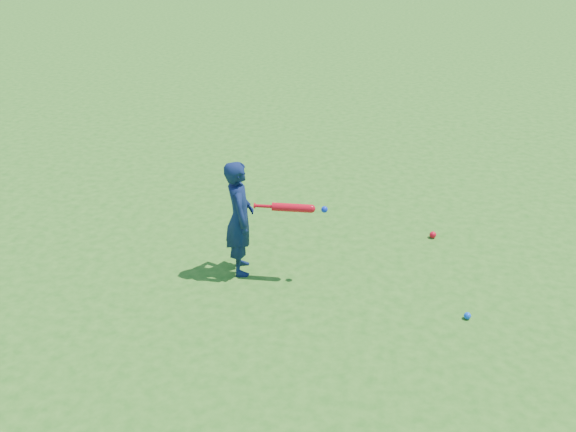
% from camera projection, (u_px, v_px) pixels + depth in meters
% --- Properties ---
extents(ground, '(80.00, 80.00, 0.00)m').
position_uv_depth(ground, '(200.00, 253.00, 7.16)').
color(ground, '#286718').
rests_on(ground, ground).
extents(child, '(0.41, 0.52, 1.24)m').
position_uv_depth(child, '(240.00, 218.00, 6.56)').
color(child, '#0E1B43').
rests_on(child, ground).
extents(ground_ball_red, '(0.08, 0.08, 0.08)m').
position_uv_depth(ground_ball_red, '(433.00, 235.00, 7.46)').
color(ground_ball_red, red).
rests_on(ground_ball_red, ground).
extents(ground_ball_blue, '(0.07, 0.07, 0.07)m').
position_uv_depth(ground_ball_blue, '(467.00, 316.00, 6.02)').
color(ground_ball_blue, blue).
rests_on(ground_ball_blue, ground).
extents(bat_swing, '(0.74, 0.10, 0.08)m').
position_uv_depth(bat_swing, '(295.00, 208.00, 6.37)').
color(bat_swing, red).
rests_on(bat_swing, ground).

